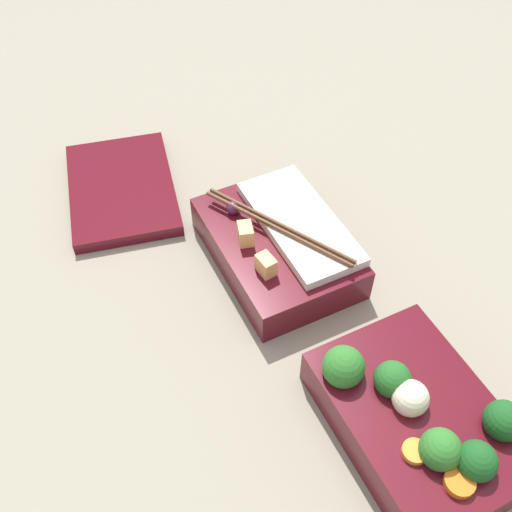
% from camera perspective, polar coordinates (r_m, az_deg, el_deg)
% --- Properties ---
extents(ground_plane, '(3.00, 3.00, 0.00)m').
position_cam_1_polar(ground_plane, '(0.69, 8.62, -7.77)').
color(ground_plane, gray).
extents(bento_tray_vegetable, '(0.21, 0.14, 0.08)m').
position_cam_1_polar(bento_tray_vegetable, '(0.62, 15.31, -14.59)').
color(bento_tray_vegetable, '#510F19').
rests_on(bento_tray_vegetable, ground_plane).
extents(bento_tray_rice, '(0.21, 0.14, 0.07)m').
position_cam_1_polar(bento_tray_rice, '(0.73, 2.22, 1.13)').
color(bento_tray_rice, '#510F19').
rests_on(bento_tray_rice, ground_plane).
extents(bento_lid, '(0.23, 0.18, 0.02)m').
position_cam_1_polar(bento_lid, '(0.85, -12.66, 6.29)').
color(bento_lid, '#510F19').
rests_on(bento_lid, ground_plane).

